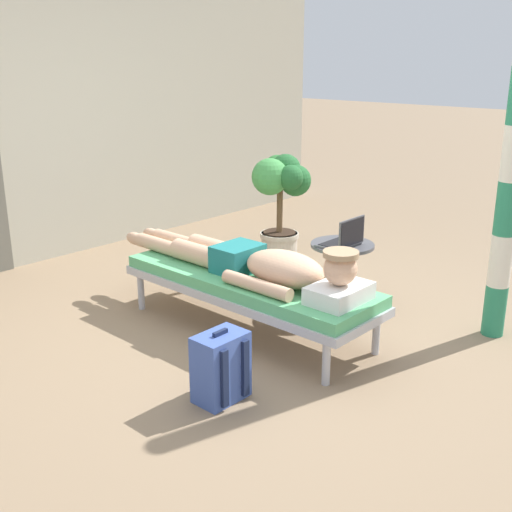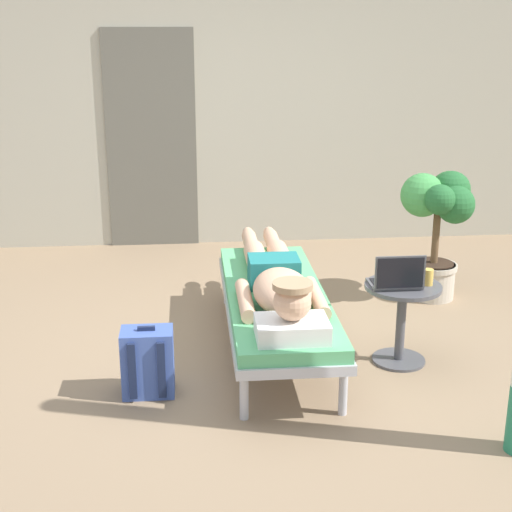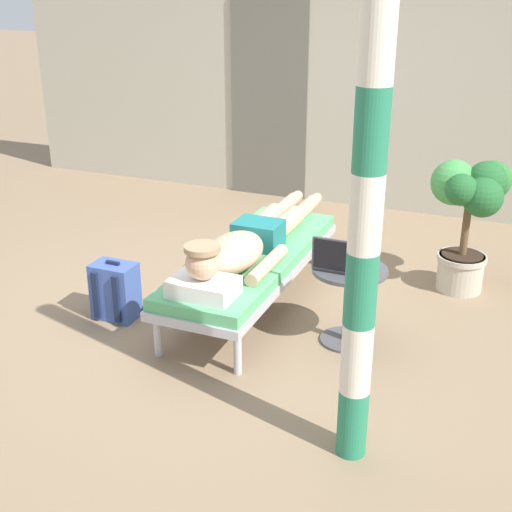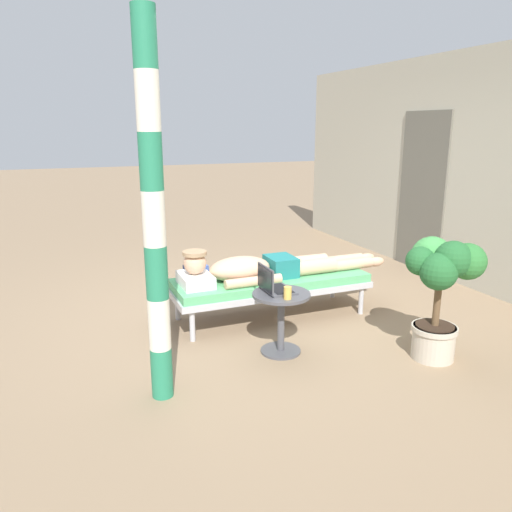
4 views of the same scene
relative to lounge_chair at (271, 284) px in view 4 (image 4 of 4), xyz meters
name	(u,v)px [view 4 (image 4 of 4)]	position (x,y,z in m)	size (l,w,h in m)	color
ground_plane	(256,314)	(-0.12, -0.11, -0.35)	(40.00, 40.00, 0.00)	#8C7256
house_wall_back	(485,172)	(0.00, 2.64, 1.00)	(7.60, 0.20, 2.70)	#B2AD99
house_door_panel	(422,192)	(-0.88, 2.53, 0.67)	(0.84, 0.03, 2.04)	#625F54
lounge_chair	(271,284)	(0.00, 0.00, 0.00)	(0.65, 1.96, 0.42)	#B7B7BC
person_reclining	(262,268)	(0.00, -0.09, 0.17)	(0.53, 2.17, 0.33)	white
side_table	(281,312)	(0.77, -0.25, 0.01)	(0.48, 0.48, 0.52)	#4C4C51
laptop	(273,285)	(0.71, -0.30, 0.24)	(0.31, 0.24, 0.23)	#4C4C51
drink_glass	(288,293)	(0.92, -0.27, 0.23)	(0.06, 0.06, 0.10)	gold
backpack	(197,281)	(-0.81, -0.53, -0.15)	(0.30, 0.26, 0.42)	#3F59A5
potted_plant	(441,279)	(1.35, 0.87, 0.33)	(0.56, 0.56, 1.01)	#BFB29E
porch_post	(154,219)	(1.10, -1.32, 0.93)	(0.15, 0.15, 2.54)	#267F59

